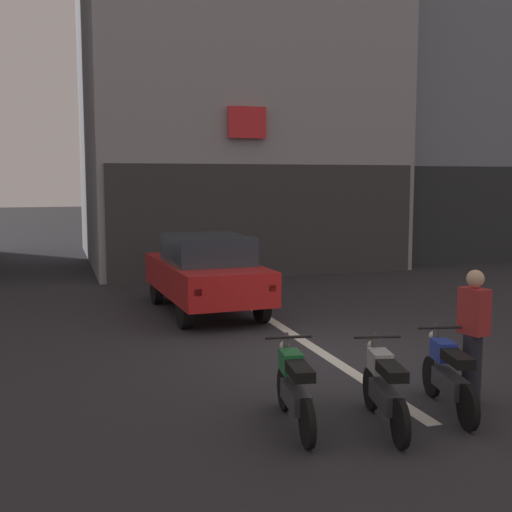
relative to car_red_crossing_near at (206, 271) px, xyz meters
name	(u,v)px	position (x,y,z in m)	size (l,w,h in m)	color
ground_plane	(329,357)	(1.06, -3.93, -0.89)	(120.00, 120.00, 0.00)	#2B2B30
lane_centre_line	(230,294)	(1.06, 2.07, -0.88)	(0.20, 18.00, 0.01)	silver
building_mid_block	(223,66)	(2.82, 9.33, 5.78)	(9.38, 9.99, 13.35)	#9E9EA3
building_far_right	(438,102)	(11.37, 9.32, 4.87)	(8.33, 7.92, 11.55)	gray
car_red_crossing_near	(206,271)	(0.00, 0.00, 0.00)	(1.94, 4.17, 1.64)	black
motorcycle_green_row_leftmost	(294,387)	(-0.47, -6.48, -0.43)	(0.55, 1.66, 0.98)	black
motorcycle_silver_row_left_mid	(384,387)	(0.49, -6.77, -0.43)	(0.56, 1.65, 0.98)	black
motorcycle_blue_row_centre	(448,374)	(1.46, -6.57, -0.43)	(0.56, 1.65, 0.98)	black
person_by_motorcycles	(473,334)	(1.97, -6.32, -0.03)	(0.29, 0.40, 1.67)	#23232D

